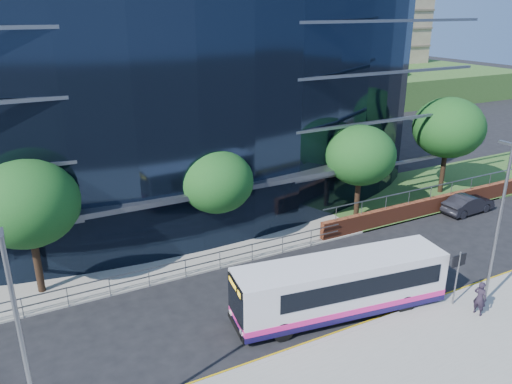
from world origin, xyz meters
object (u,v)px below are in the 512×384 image
tree_far_a (27,204)px  parked_car (468,204)px  tree_dist_e (313,80)px  tree_dist_f (395,73)px  city_bus (342,285)px  pedestrian (480,298)px  tree_far_c (360,155)px  tree_far_b (217,181)px  tree_far_d (449,128)px  streetlight_east (499,221)px  streetlight_west (24,354)px  street_sign (458,267)px

tree_far_a → parked_car: bearing=-5.7°
tree_dist_e → tree_dist_f: bearing=7.1°
city_bus → pedestrian: bearing=-22.7°
tree_far_c → tree_far_b: bearing=177.1°
tree_far_d → streetlight_east: size_ratio=0.93×
streetlight_east → tree_far_d: bearing=50.6°
tree_dist_f → city_bus: size_ratio=0.58×
tree_dist_f → streetlight_east: (-34.00, -44.17, 0.23)m
pedestrian → tree_far_c: bearing=-20.2°
streetlight_west → pedestrian: bearing=-1.7°
streetlight_east → tree_far_c: bearing=84.9°
streetlight_west → city_bus: bearing=11.4°
city_bus → pedestrian: (5.48, -3.25, -0.47)m
streetlight_west → tree_far_a: bearing=84.9°
tree_far_b → tree_dist_e: bearing=48.5°
street_sign → tree_far_b: tree_far_b is taller
tree_far_a → tree_dist_e: 48.27m
parked_car → tree_far_c: bearing=68.1°
tree_far_a → tree_dist_e: size_ratio=1.07×
parked_car → street_sign: bearing=125.4°
tree_dist_e → city_bus: bearing=-121.9°
tree_dist_e → parked_car: (-9.33, -33.74, -3.87)m
tree_far_a → streetlight_west: bearing=-95.1°
street_sign → pedestrian: (0.37, -1.15, -1.15)m
street_sign → city_bus: size_ratio=0.27×
tree_far_c → pedestrian: (-2.13, -11.73, -3.54)m
street_sign → tree_dist_e: (19.50, 41.59, 2.39)m
streetlight_west → streetlight_east: 20.00m
streetlight_west → pedestrian: size_ratio=4.73×
city_bus → parked_car: (15.29, 5.74, -0.80)m
tree_far_a → tree_far_b: size_ratio=1.15×
parked_car → pedestrian: pedestrian is taller
tree_far_a → streetlight_east: streetlight_east is taller
tree_far_b → streetlight_west: streetlight_west is taller
tree_far_b → streetlight_east: (9.00, -11.67, 0.23)m
tree_far_c → city_bus: (-7.61, -8.48, -3.07)m
tree_dist_e → street_sign: bearing=-115.1°
tree_far_b → tree_dist_f: 53.90m
tree_far_c → tree_dist_f: size_ratio=1.08×
tree_far_a → tree_far_c: 20.00m
street_sign → tree_dist_f: bearing=50.8°
streetlight_east → parked_car: streetlight_east is taller
tree_far_a → tree_far_d: (29.00, 1.00, 0.33)m
tree_far_a → tree_far_c: tree_far_a is taller
tree_dist_f → parked_car: (-25.33, -35.74, -3.54)m
tree_far_a → pedestrian: (17.87, -11.73, -3.87)m
streetlight_east → tree_dist_f: bearing=52.4°
tree_dist_f → city_bus: tree_dist_f is taller
tree_far_a → streetlight_east: 22.05m
tree_far_d → pedestrian: tree_far_d is taller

